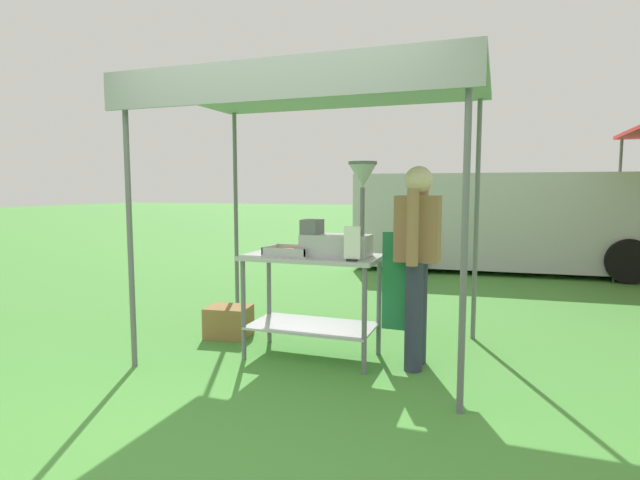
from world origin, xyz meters
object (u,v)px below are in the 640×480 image
Objects in this scene: donut_fryer at (340,227)px; supply_crate at (229,321)px; donut_tray at (291,252)px; menu_sign at (352,246)px; vendor at (416,256)px; donut_cart at (312,283)px; stall_canopy at (316,96)px; van_silver at (509,220)px.

donut_fryer is 1.59m from supply_crate.
supply_crate is (-0.80, 0.33, -0.75)m from donut_tray.
menu_sign is 0.17× the size of vendor.
vendor reaches higher than menu_sign.
donut_fryer is 1.72× the size of supply_crate.
donut_cart is at bearing -176.37° from vendor.
menu_sign is at bearing -28.59° from donut_cart.
menu_sign is 1.70m from supply_crate.
stall_canopy is 2.40× the size of donut_cart.
menu_sign is (0.41, -0.32, -1.21)m from stall_canopy.
donut_cart is 2.54× the size of supply_crate.
menu_sign is at bearing -20.29° from supply_crate.
van_silver is (1.65, 5.51, -1.33)m from stall_canopy.
van_silver reaches higher than menu_sign.
donut_tray is 0.24× the size of vendor.
menu_sign is (0.41, -0.22, 0.36)m from donut_cart.
vendor is at bearing -2.96° from stall_canopy.
vendor is at bearing -7.24° from supply_crate.
vendor is at bearing -98.04° from van_silver.
donut_fryer is (0.42, 0.05, 0.22)m from donut_tray.
vendor is at bearing 5.58° from donut_tray.
supply_crate is (-0.97, 0.19, -2.06)m from stall_canopy.
donut_tray is (-0.17, -0.05, 0.26)m from donut_cart.
donut_fryer reaches higher than menu_sign.
stall_canopy reaches higher than donut_tray.
donut_tray is 1.04m from vendor.
van_silver is (1.24, 5.84, -0.12)m from menu_sign.
donut_cart is at bearing -178.92° from donut_fryer.
stall_canopy is 1.71× the size of vendor.
donut_tray is at bearing -140.06° from stall_canopy.
donut_fryer is at bearing 125.82° from menu_sign.
stall_canopy is 7.07× the size of donut_tray.
donut_fryer reaches higher than donut_tray.
supply_crate is 0.08× the size of van_silver.
donut_cart is 4.26× the size of menu_sign.
donut_tray is 0.86× the size of supply_crate.
stall_canopy is 3.56× the size of donut_fryer.
menu_sign is (0.17, -0.23, -0.13)m from donut_fryer.
stall_canopy is 1.32m from menu_sign.
stall_canopy is at bearing -106.65° from van_silver.
menu_sign is 0.54m from vendor.
stall_canopy is 1.57m from donut_cart.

